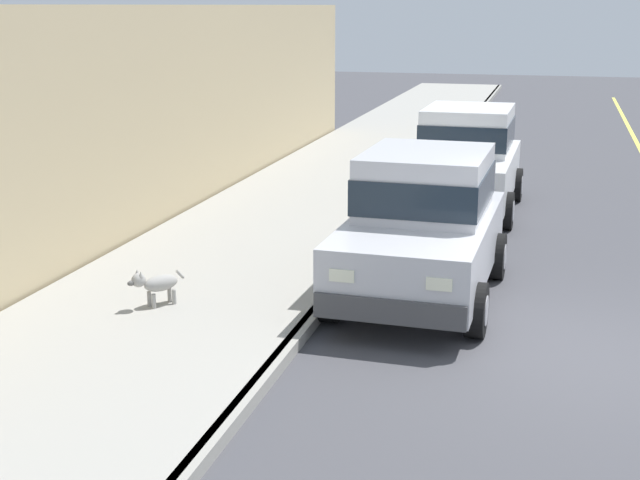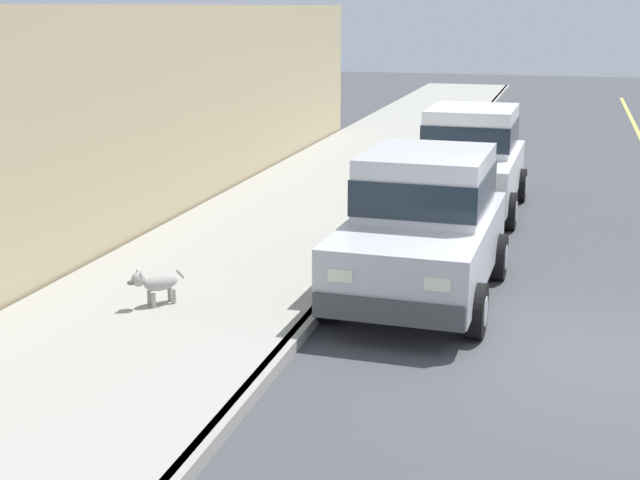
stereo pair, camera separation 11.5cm
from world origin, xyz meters
TOP-DOWN VIEW (x-y plane):
  - ground_plane at (0.00, 0.00)m, footprint 80.00×80.00m
  - curb at (-3.20, 0.00)m, footprint 0.16×64.00m
  - sidewalk at (-5.00, 0.00)m, footprint 3.60×64.00m
  - car_silver_hatchback at (-2.13, 1.57)m, footprint 2.03×3.84m
  - car_white_hatchback at (-2.12, 6.70)m, footprint 2.00×3.83m
  - dog_grey at (-5.09, -0.05)m, footprint 0.51×0.63m
  - building_facade at (-7.10, 5.62)m, footprint 0.50×20.00m

SIDE VIEW (x-z plane):
  - ground_plane at x=0.00m, z-range 0.00..0.00m
  - curb at x=-3.20m, z-range 0.00..0.14m
  - sidewalk at x=-5.00m, z-range 0.00..0.14m
  - dog_grey at x=-5.09m, z-range 0.18..0.67m
  - car_silver_hatchback at x=-2.13m, z-range 0.04..1.92m
  - car_white_hatchback at x=-2.12m, z-range 0.04..1.92m
  - building_facade at x=-7.10m, z-range 0.00..3.67m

